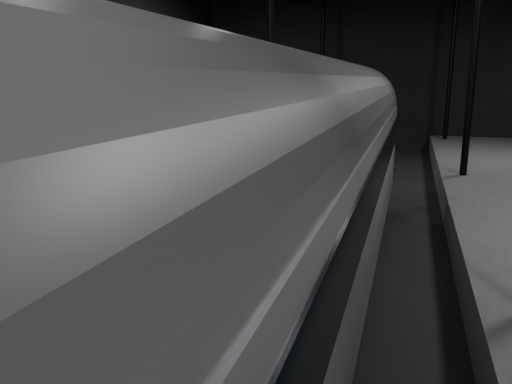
% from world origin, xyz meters
% --- Properties ---
extents(ground, '(44.00, 44.00, 0.00)m').
position_xyz_m(ground, '(0.00, 0.00, 0.00)').
color(ground, black).
rests_on(ground, ground).
extents(platform_left, '(9.00, 43.80, 1.00)m').
position_xyz_m(platform_left, '(-7.50, 0.00, 0.50)').
color(platform_left, '#52524F').
rests_on(platform_left, ground).
extents(tactile_strip, '(0.50, 43.80, 0.01)m').
position_xyz_m(tactile_strip, '(-3.25, 0.00, 1.00)').
color(tactile_strip, olive).
rests_on(tactile_strip, platform_left).
extents(track, '(2.40, 43.00, 0.24)m').
position_xyz_m(track, '(0.00, 0.00, 0.07)').
color(track, '#3F3328').
rests_on(track, ground).
extents(train, '(2.73, 18.17, 4.86)m').
position_xyz_m(train, '(-0.00, -3.57, 2.71)').
color(train, '#9B9CA2').
rests_on(train, ground).
extents(woman, '(0.69, 0.48, 1.80)m').
position_xyz_m(woman, '(-3.80, -0.52, 1.90)').
color(woman, '#8E7657').
rests_on(woman, platform_left).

